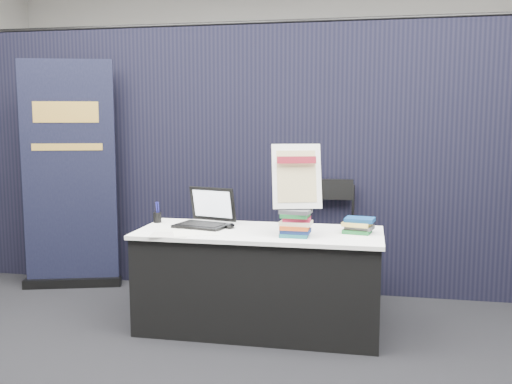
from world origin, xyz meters
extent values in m
plane|color=black|center=(0.00, 0.00, 0.00)|extent=(8.00, 8.00, 0.00)
cube|color=beige|center=(0.00, 4.00, 1.75)|extent=(8.00, 0.02, 3.50)
cube|color=black|center=(0.00, 1.60, 1.20)|extent=(6.00, 0.08, 2.40)
cube|color=black|center=(0.00, 0.55, 0.36)|extent=(1.76, 0.71, 0.72)
cube|color=white|center=(0.00, 0.55, 0.73)|extent=(1.80, 0.75, 0.03)
cube|color=black|center=(-0.46, 0.61, 0.76)|extent=(0.44, 0.36, 0.02)
cube|color=black|center=(-0.46, 0.74, 0.91)|extent=(0.39, 0.16, 0.27)
cube|color=white|center=(-0.46, 0.73, 0.91)|extent=(0.33, 0.13, 0.21)
ellipsoid|color=black|center=(-0.24, 0.61, 0.77)|extent=(0.10, 0.13, 0.04)
cube|color=silver|center=(-0.60, 0.27, 0.75)|extent=(0.30, 0.23, 0.00)
cube|color=white|center=(-0.62, 0.39, 0.75)|extent=(0.29, 0.23, 0.00)
cube|color=white|center=(-0.43, 0.37, 0.75)|extent=(0.38, 0.33, 0.00)
cylinder|color=black|center=(-0.86, 0.72, 0.79)|extent=(0.07, 0.07, 0.08)
cube|color=#19585F|center=(0.29, 0.40, 0.76)|extent=(0.21, 0.17, 0.03)
cube|color=navy|center=(0.29, 0.40, 0.79)|extent=(0.21, 0.17, 0.03)
cube|color=#B84A1A|center=(0.29, 0.40, 0.82)|extent=(0.21, 0.17, 0.03)
cube|color=beige|center=(0.29, 0.40, 0.85)|extent=(0.21, 0.17, 0.03)
cube|color=#A11A35|center=(0.29, 0.40, 0.87)|extent=(0.21, 0.17, 0.03)
cube|color=#1B662F|center=(0.29, 0.40, 0.90)|extent=(0.21, 0.17, 0.03)
cube|color=#414245|center=(0.29, 0.40, 0.93)|extent=(0.21, 0.17, 0.03)
cube|color=#1B662F|center=(0.72, 0.60, 0.76)|extent=(0.22, 0.18, 0.03)
cube|color=#414245|center=(0.72, 0.60, 0.79)|extent=(0.22, 0.18, 0.03)
cube|color=#D3B954|center=(0.72, 0.60, 0.82)|extent=(0.22, 0.18, 0.03)
cube|color=navy|center=(0.72, 0.60, 0.85)|extent=(0.22, 0.18, 0.03)
cube|color=black|center=(0.29, 0.38, 0.96)|extent=(0.22, 0.08, 0.01)
cylinder|color=black|center=(0.20, 0.47, 1.09)|extent=(0.04, 0.11, 0.33)
cylinder|color=black|center=(0.38, 0.47, 1.09)|extent=(0.04, 0.11, 0.33)
cube|color=white|center=(0.29, 0.43, 1.17)|extent=(0.37, 0.22, 0.45)
cube|color=tan|center=(0.29, 0.42, 1.17)|extent=(0.29, 0.17, 0.36)
cube|color=maroon|center=(0.29, 0.42, 1.29)|extent=(0.27, 0.09, 0.05)
cube|color=black|center=(-1.92, 1.25, 0.04)|extent=(0.88, 0.36, 0.08)
cube|color=black|center=(-1.92, 1.27, 1.05)|extent=(0.81, 0.28, 2.11)
cube|color=gold|center=(-1.92, 1.25, 1.63)|extent=(0.56, 0.17, 0.19)
cube|color=gold|center=(-1.92, 1.25, 1.32)|extent=(0.61, 0.19, 0.06)
cylinder|color=black|center=(0.20, 1.03, 0.25)|extent=(0.02, 0.02, 0.51)
cylinder|color=black|center=(0.65, 1.03, 0.25)|extent=(0.02, 0.02, 0.51)
cylinder|color=black|center=(0.20, 1.48, 0.25)|extent=(0.02, 0.02, 0.51)
cylinder|color=black|center=(0.65, 1.48, 0.25)|extent=(0.02, 0.02, 0.51)
cube|color=black|center=(0.43, 1.25, 0.53)|extent=(0.49, 0.49, 0.05)
cube|color=black|center=(0.43, 1.48, 0.96)|extent=(0.45, 0.04, 0.18)
camera|label=1|loc=(0.79, -3.51, 1.57)|focal=40.00mm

